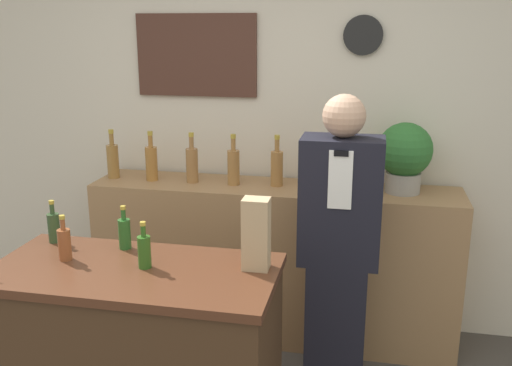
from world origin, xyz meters
TOP-DOWN VIEW (x-y plane):
  - back_wall at (-0.00, 2.00)m, footprint 5.20×0.09m
  - back_shelf at (0.08, 1.72)m, footprint 2.28×0.44m
  - display_counter at (-0.33, 0.53)m, footprint 1.27×0.61m
  - shopkeeper at (0.52, 1.20)m, footprint 0.41×0.26m
  - potted_plant at (0.85, 1.75)m, footprint 0.32×0.32m
  - paper_bag at (0.19, 0.64)m, footprint 0.12×0.09m
  - counter_bottle_0 at (-0.84, 0.75)m, footprint 0.06×0.06m
  - counter_bottle_1 at (-0.67, 0.56)m, footprint 0.06×0.06m
  - counter_bottle_2 at (-0.46, 0.74)m, footprint 0.06×0.06m
  - counter_bottle_3 at (-0.29, 0.55)m, footprint 0.06×0.06m
  - shelf_bottle_0 at (-0.97, 1.71)m, footprint 0.08×0.08m
  - shelf_bottle_1 at (-0.71, 1.71)m, footprint 0.08×0.08m
  - shelf_bottle_2 at (-0.44, 1.71)m, footprint 0.08×0.08m
  - shelf_bottle_3 at (-0.17, 1.71)m, footprint 0.08×0.08m
  - shelf_bottle_4 at (0.10, 1.74)m, footprint 0.08×0.08m
  - shelf_bottle_5 at (0.37, 1.72)m, footprint 0.08×0.08m
  - shelf_bottle_6 at (0.63, 1.71)m, footprint 0.08×0.08m

SIDE VIEW (x-z plane):
  - display_counter at x=-0.33m, z-range 0.00..0.94m
  - back_shelf at x=0.08m, z-range 0.00..1.00m
  - shopkeeper at x=0.52m, z-range 0.00..1.64m
  - counter_bottle_0 at x=-0.84m, z-range 0.91..1.12m
  - counter_bottle_1 at x=-0.67m, z-range 0.91..1.12m
  - counter_bottle_2 at x=-0.46m, z-range 0.91..1.12m
  - counter_bottle_3 at x=-0.29m, z-range 0.91..1.12m
  - paper_bag at x=0.19m, z-range 0.94..1.26m
  - shelf_bottle_0 at x=-0.97m, z-range 0.96..1.28m
  - shelf_bottle_1 at x=-0.71m, z-range 0.96..1.28m
  - shelf_bottle_2 at x=-0.44m, z-range 0.96..1.28m
  - shelf_bottle_3 at x=-0.17m, z-range 0.96..1.28m
  - shelf_bottle_4 at x=0.10m, z-range 0.96..1.28m
  - shelf_bottle_5 at x=0.37m, z-range 0.96..1.28m
  - shelf_bottle_6 at x=0.63m, z-range 0.96..1.28m
  - potted_plant at x=0.85m, z-range 1.03..1.44m
  - back_wall at x=0.00m, z-range 0.01..2.71m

